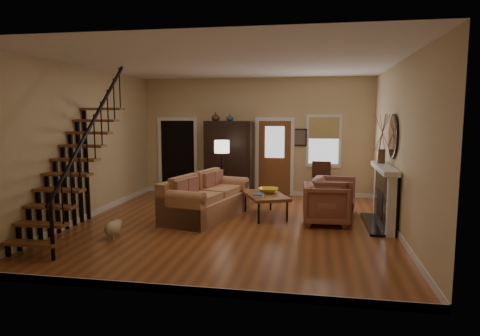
% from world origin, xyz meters
% --- Properties ---
extents(room, '(7.00, 7.33, 3.30)m').
position_xyz_m(room, '(-0.41, 1.76, 1.51)').
color(room, brown).
rests_on(room, ground).
extents(staircase, '(0.94, 2.80, 3.20)m').
position_xyz_m(staircase, '(-2.78, -1.30, 1.60)').
color(staircase, brown).
rests_on(staircase, ground).
extents(fireplace, '(0.33, 1.95, 2.30)m').
position_xyz_m(fireplace, '(3.13, 0.50, 0.74)').
color(fireplace, black).
rests_on(fireplace, ground).
extents(armoire, '(1.30, 0.60, 2.10)m').
position_xyz_m(armoire, '(-0.70, 3.15, 1.05)').
color(armoire, black).
rests_on(armoire, ground).
extents(vase_a, '(0.24, 0.24, 0.25)m').
position_xyz_m(vase_a, '(-1.05, 3.05, 2.22)').
color(vase_a, '#4C2619').
rests_on(vase_a, armoire).
extents(vase_b, '(0.20, 0.20, 0.21)m').
position_xyz_m(vase_b, '(-0.65, 3.05, 2.21)').
color(vase_b, '#334C60').
rests_on(vase_b, armoire).
extents(sofa, '(1.60, 2.60, 0.90)m').
position_xyz_m(sofa, '(-0.68, 0.54, 0.45)').
color(sofa, '#B67C52').
rests_on(sofa, ground).
extents(coffee_table, '(1.25, 1.54, 0.51)m').
position_xyz_m(coffee_table, '(0.59, 0.87, 0.26)').
color(coffee_table, brown).
rests_on(coffee_table, ground).
extents(bowl, '(0.46, 0.46, 0.11)m').
position_xyz_m(bowl, '(0.64, 1.02, 0.57)').
color(bowl, gold).
rests_on(bowl, coffee_table).
extents(books, '(0.25, 0.34, 0.06)m').
position_xyz_m(books, '(0.47, 0.57, 0.55)').
color(books, beige).
rests_on(books, coffee_table).
extents(armchair_left, '(0.98, 0.96, 0.86)m').
position_xyz_m(armchair_left, '(1.93, 0.41, 0.43)').
color(armchair_left, maroon).
rests_on(armchair_left, ground).
extents(armchair_right, '(1.06, 1.04, 0.86)m').
position_xyz_m(armchair_right, '(2.12, 1.40, 0.43)').
color(armchair_right, maroon).
rests_on(armchair_right, ground).
extents(floor_lamp, '(0.46, 0.46, 1.64)m').
position_xyz_m(floor_lamp, '(-0.62, 1.87, 0.82)').
color(floor_lamp, black).
rests_on(floor_lamp, ground).
extents(side_chair, '(0.54, 0.54, 1.02)m').
position_xyz_m(side_chair, '(1.85, 2.95, 0.51)').
color(side_chair, '#3B1F12').
rests_on(side_chair, ground).
extents(dog, '(0.29, 0.47, 0.34)m').
position_xyz_m(dog, '(-2.00, -1.32, 0.17)').
color(dog, '#D1B88F').
rests_on(dog, ground).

